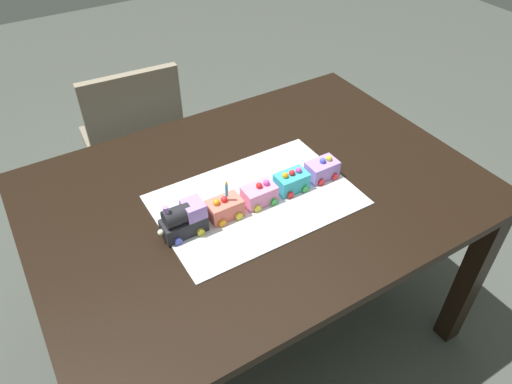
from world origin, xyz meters
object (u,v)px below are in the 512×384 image
(cake_car_hopper_coral, at_px, (224,208))
(cake_car_gondola_bubblegum, at_px, (259,194))
(cake_locomotive, at_px, (184,220))
(cake_car_tanker_lavender, at_px, (322,169))
(chair, at_px, (135,142))
(birthday_candle, at_px, (226,189))
(dining_table, at_px, (257,213))
(cake_car_flatbed_turquoise, at_px, (291,181))

(cake_car_hopper_coral, height_order, cake_car_gondola_bubblegum, same)
(cake_locomotive, height_order, cake_car_tanker_lavender, cake_locomotive)
(chair, height_order, birthday_candle, birthday_candle)
(cake_car_tanker_lavender, xyz_separation_m, birthday_candle, (-0.35, 0.00, 0.07))
(dining_table, relative_size, cake_car_flatbed_turquoise, 14.00)
(birthday_candle, bearing_deg, cake_car_flatbed_turquoise, -0.00)
(cake_car_flatbed_turquoise, relative_size, birthday_candle, 1.76)
(dining_table, xyz_separation_m, cake_car_gondola_bubblegum, (-0.03, -0.06, 0.14))
(cake_car_flatbed_turquoise, distance_m, birthday_candle, 0.24)
(chair, distance_m, cake_car_tanker_lavender, 1.01)
(chair, relative_size, cake_car_flatbed_turquoise, 8.60)
(cake_car_flatbed_turquoise, distance_m, cake_car_tanker_lavender, 0.12)
(chair, relative_size, birthday_candle, 15.16)
(chair, xyz_separation_m, cake_car_flatbed_turquoise, (0.23, -0.89, 0.30))
(dining_table, xyz_separation_m, cake_car_tanker_lavender, (0.21, -0.06, 0.14))
(cake_locomotive, distance_m, birthday_candle, 0.15)
(dining_table, bearing_deg, cake_locomotive, -167.51)
(cake_car_gondola_bubblegum, xyz_separation_m, cake_car_flatbed_turquoise, (0.12, -0.00, 0.00))
(chair, bearing_deg, dining_table, 103.63)
(birthday_candle, bearing_deg, cake_car_hopper_coral, -180.00)
(dining_table, height_order, cake_car_flatbed_turquoise, cake_car_flatbed_turquoise)
(chair, relative_size, cake_car_tanker_lavender, 8.60)
(cake_car_gondola_bubblegum, distance_m, birthday_candle, 0.13)
(cake_locomotive, relative_size, cake_car_tanker_lavender, 1.40)
(cake_car_flatbed_turquoise, bearing_deg, cake_car_tanker_lavender, 0.00)
(cake_locomotive, xyz_separation_m, cake_car_gondola_bubblegum, (0.25, -0.00, -0.02))
(cake_car_gondola_bubblegum, bearing_deg, birthday_candle, 180.00)
(cake_car_hopper_coral, relative_size, cake_car_flatbed_turquoise, 1.00)
(cake_car_hopper_coral, bearing_deg, cake_car_flatbed_turquoise, -0.00)
(cake_car_gondola_bubblegum, bearing_deg, chair, 97.26)
(dining_table, relative_size, cake_car_tanker_lavender, 14.00)
(cake_locomotive, xyz_separation_m, cake_car_tanker_lavender, (0.48, -0.00, -0.02))
(cake_car_tanker_lavender, distance_m, birthday_candle, 0.35)
(chair, relative_size, cake_locomotive, 6.14)
(cake_car_hopper_coral, distance_m, birthday_candle, 0.07)
(cake_car_tanker_lavender, bearing_deg, chair, 111.37)
(chair, distance_m, cake_locomotive, 0.96)
(cake_car_tanker_lavender, relative_size, birthday_candle, 1.76)
(cake_car_flatbed_turquoise, xyz_separation_m, cake_car_tanker_lavender, (0.12, 0.00, -0.00))
(chair, xyz_separation_m, cake_car_gondola_bubblegum, (0.11, -0.89, 0.30))
(cake_car_flatbed_turquoise, height_order, birthday_candle, birthday_candle)
(cake_car_hopper_coral, xyz_separation_m, cake_car_gondola_bubblegum, (0.12, 0.00, 0.00))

